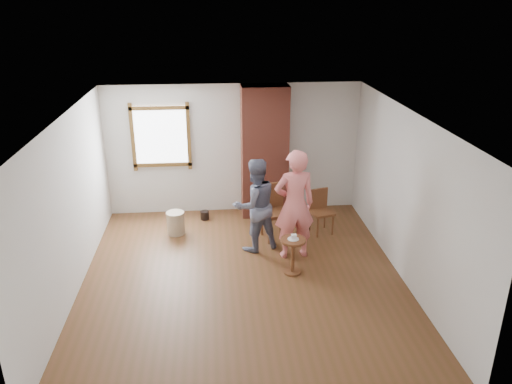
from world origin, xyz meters
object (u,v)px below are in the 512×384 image
at_px(dining_chair_left, 274,208).
at_px(person_pink, 294,205).
at_px(dining_chair_right, 320,209).
at_px(side_table, 293,250).
at_px(man, 255,205).
at_px(stoneware_crock, 176,223).

height_order(dining_chair_left, person_pink, person_pink).
bearing_deg(dining_chair_right, dining_chair_left, 171.47).
xyz_separation_m(side_table, man, (-0.52, 0.88, 0.42)).
distance_m(man, person_pink, 0.71).
bearing_deg(dining_chair_right, person_pink, -141.98).
bearing_deg(person_pink, stoneware_crock, -34.02).
bearing_deg(side_table, man, 120.70).
xyz_separation_m(side_table, person_pink, (0.10, 0.56, 0.54)).
relative_size(dining_chair_left, side_table, 1.67).
bearing_deg(stoneware_crock, side_table, -39.33).
bearing_deg(dining_chair_right, stoneware_crock, 160.95).
relative_size(stoneware_crock, person_pink, 0.23).
bearing_deg(stoneware_crock, dining_chair_right, -3.03).
xyz_separation_m(stoneware_crock, side_table, (1.94, -1.59, 0.19)).
bearing_deg(stoneware_crock, dining_chair_left, -8.19).
bearing_deg(dining_chair_right, side_table, -133.28).
relative_size(dining_chair_left, man, 0.61).
bearing_deg(stoneware_crock, person_pink, -26.78).
bearing_deg(man, stoneware_crock, -48.59).
bearing_deg(person_pink, man, -34.34).
relative_size(dining_chair_right, person_pink, 0.43).
xyz_separation_m(dining_chair_left, dining_chair_right, (0.89, 0.12, -0.10)).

